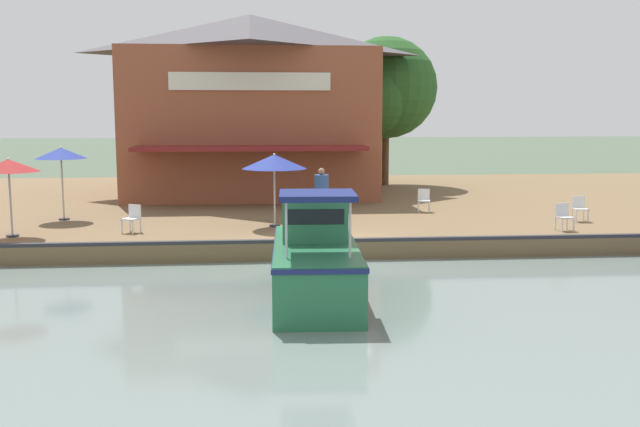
# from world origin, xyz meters

# --- Properties ---
(ground_plane) EXTENTS (220.00, 220.00, 0.00)m
(ground_plane) POSITION_xyz_m (0.00, 0.00, 0.00)
(ground_plane) COLOR #4C5B47
(quay_deck) EXTENTS (22.00, 56.00, 0.60)m
(quay_deck) POSITION_xyz_m (-11.00, 0.00, 0.30)
(quay_deck) COLOR brown
(quay_deck) RESTS_ON ground
(quay_edge_fender) EXTENTS (0.20, 50.40, 0.10)m
(quay_edge_fender) POSITION_xyz_m (-0.10, 0.00, 0.65)
(quay_edge_fender) COLOR #2D2D33
(quay_edge_fender) RESTS_ON quay_deck
(waterfront_restaurant) EXTENTS (11.16, 11.15, 8.09)m
(waterfront_restaurant) POSITION_xyz_m (-13.51, -2.09, 4.71)
(waterfront_restaurant) COLOR brown
(waterfront_restaurant) RESTS_ON quay_deck
(patio_umbrella_mid_patio_left) EXTENTS (1.72, 1.72, 2.52)m
(patio_umbrella_mid_patio_left) POSITION_xyz_m (-5.21, -8.52, 2.88)
(patio_umbrella_mid_patio_left) COLOR #B7B7B7
(patio_umbrella_mid_patio_left) RESTS_ON quay_deck
(patio_umbrella_far_corner) EXTENTS (2.08, 2.08, 2.38)m
(patio_umbrella_far_corner) POSITION_xyz_m (-3.06, -1.32, 2.70)
(patio_umbrella_far_corner) COLOR #B7B7B7
(patio_umbrella_far_corner) RESTS_ON quay_deck
(patio_umbrella_back_row) EXTENTS (1.77, 1.77, 2.34)m
(patio_umbrella_back_row) POSITION_xyz_m (-1.86, -9.15, 2.71)
(patio_umbrella_back_row) COLOR #B7B7B7
(patio_umbrella_back_row) RESTS_ON quay_deck
(cafe_chair_far_corner_seat) EXTENTS (0.47, 0.47, 0.85)m
(cafe_chair_far_corner_seat) POSITION_xyz_m (-3.31, 9.03, 1.08)
(cafe_chair_far_corner_seat) COLOR white
(cafe_chair_far_corner_seat) RESTS_ON quay_deck
(cafe_chair_mid_patio) EXTENTS (0.51, 0.51, 0.85)m
(cafe_chair_mid_patio) POSITION_xyz_m (-6.08, 4.31, 1.08)
(cafe_chair_mid_patio) COLOR white
(cafe_chair_mid_patio) RESTS_ON quay_deck
(cafe_chair_back_row_seat) EXTENTS (0.59, 0.59, 0.85)m
(cafe_chair_back_row_seat) POSITION_xyz_m (-2.32, -5.71, 1.08)
(cafe_chair_back_row_seat) COLOR white
(cafe_chair_back_row_seat) RESTS_ON quay_deck
(cafe_chair_beside_entrance) EXTENTS (0.49, 0.49, 0.85)m
(cafe_chair_beside_entrance) POSITION_xyz_m (-1.48, 7.67, 1.08)
(cafe_chair_beside_entrance) COLOR white
(cafe_chair_beside_entrance) RESTS_ON quay_deck
(person_mid_patio) EXTENTS (0.50, 0.50, 1.77)m
(person_mid_patio) POSITION_xyz_m (-4.64, 0.35, 1.72)
(person_mid_patio) COLOR orange
(person_mid_patio) RESTS_ON quay_deck
(motorboat_nearest_quay) EXTENTS (6.12, 2.11, 2.54)m
(motorboat_nearest_quay) POSITION_xyz_m (3.46, -0.57, 0.93)
(motorboat_nearest_quay) COLOR #287047
(motorboat_nearest_quay) RESTS_ON river_water
(tree_downstream_bank) EXTENTS (5.35, 5.10, 7.48)m
(tree_downstream_bank) POSITION_xyz_m (-15.93, 4.50, 5.39)
(tree_downstream_bank) COLOR brown
(tree_downstream_bank) RESTS_ON quay_deck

